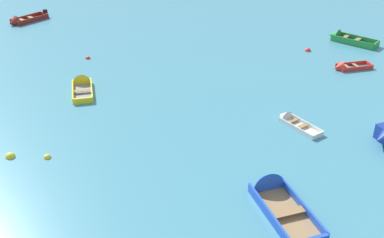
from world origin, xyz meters
TOP-DOWN VIEW (x-y plane):
  - rowboat_yellow_distant_center at (-7.63, 26.55)m, footprint 2.40×3.43m
  - rowboat_red_far_right at (8.66, 33.00)m, footprint 2.81×1.98m
  - rowboat_green_back_row_right at (9.00, 38.99)m, footprint 3.98×2.89m
  - rowboat_white_back_row_center at (5.20, 24.72)m, footprint 2.57×2.48m
  - rowboat_blue_outer_left at (4.62, 18.10)m, footprint 3.41×4.41m
  - rowboat_maroon_far_left at (-18.40, 37.90)m, footprint 2.61×3.78m
  - mooring_buoy_near_foreground at (-9.28, 31.19)m, footprint 0.36×0.36m
  - mooring_buoy_midfield at (-5.99, 18.84)m, footprint 0.36×0.36m
  - mooring_buoy_between_boats_left at (6.23, 36.10)m, footprint 0.46×0.46m
  - mooring_buoy_between_boats_right at (-7.74, 18.52)m, footprint 0.47×0.47m

SIDE VIEW (x-z plane):
  - mooring_buoy_near_foreground at x=-9.28m, z-range -0.18..0.18m
  - mooring_buoy_midfield at x=-5.99m, z-range -0.18..0.18m
  - mooring_buoy_between_boats_left at x=6.23m, z-range -0.23..0.23m
  - mooring_buoy_between_boats_right at x=-7.74m, z-range -0.23..0.23m
  - rowboat_white_back_row_center at x=5.20m, z-range -0.27..0.51m
  - rowboat_red_far_right at x=8.66m, z-range -0.30..0.56m
  - rowboat_yellow_distant_center at x=-7.63m, z-range -0.37..0.70m
  - rowboat_maroon_far_left at x=-18.40m, z-range -0.35..0.74m
  - rowboat_blue_outer_left at x=4.62m, z-range -0.52..0.91m
  - rowboat_green_back_row_right at x=9.00m, z-range -0.34..0.77m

